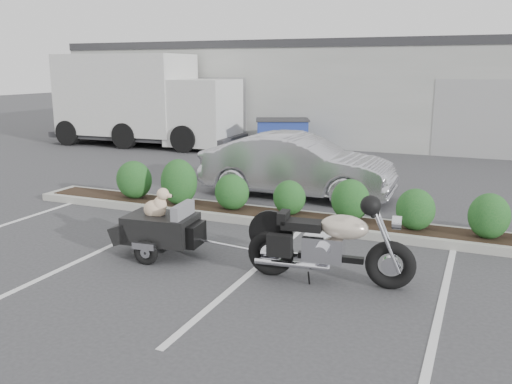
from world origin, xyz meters
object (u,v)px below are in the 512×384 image
at_px(motorcycle, 328,245).
at_px(dumpster, 282,136).
at_px(pet_trailer, 160,227).
at_px(delivery_truck, 145,102).
at_px(sedan, 297,166).

bearing_deg(motorcycle, dumpster, 107.72).
xyz_separation_m(pet_trailer, delivery_truck, (-7.60, 10.72, 1.18)).
bearing_deg(dumpster, sedan, -89.09).
bearing_deg(pet_trailer, sedan, 75.99).
height_order(pet_trailer, delivery_truck, delivery_truck).
bearing_deg(sedan, delivery_truck, 53.02).
height_order(dumpster, delivery_truck, delivery_truck).
height_order(pet_trailer, sedan, sedan).
bearing_deg(motorcycle, delivery_truck, 128.16).
bearing_deg(sedan, pet_trailer, 170.58).
bearing_deg(sedan, motorcycle, -157.55).
bearing_deg(delivery_truck, pet_trailer, -56.89).
height_order(sedan, delivery_truck, delivery_truck).
relative_size(motorcycle, delivery_truck, 0.31).
xyz_separation_m(motorcycle, sedan, (-2.11, 4.79, 0.19)).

